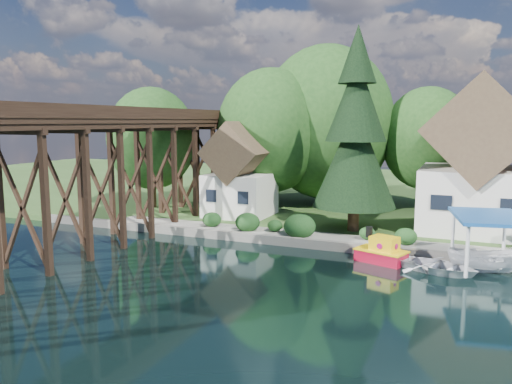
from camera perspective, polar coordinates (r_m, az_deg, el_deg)
ground at (r=25.27m, az=7.39°, el=-11.25°), size 140.00×140.00×0.00m
bank at (r=57.93m, az=16.43°, el=-0.27°), size 140.00×52.00×0.50m
seawall at (r=32.12m, az=18.23°, el=-6.80°), size 60.00×0.40×0.62m
promenade at (r=33.25m, az=21.89°, el=-6.09°), size 50.00×2.60×0.06m
trestle_bridge at (r=36.03m, az=-15.39°, el=3.04°), size 4.12×44.18×9.30m
house_left at (r=39.16m, az=23.90°, el=2.71°), size 7.64×8.64×11.02m
shed at (r=41.54m, az=-1.83°, el=1.85°), size 5.09×5.40×7.85m
bg_trees at (r=44.59m, az=16.19°, el=6.42°), size 49.90×13.30×10.57m
shrubs at (r=34.78m, az=4.20°, el=-3.72°), size 15.76×2.47×1.70m
conifer at (r=36.00m, az=11.32°, el=6.52°), size 5.86×5.86×14.44m
tugboat at (r=30.76m, az=14.18°, el=-6.67°), size 3.27×2.47×2.11m
boat_white_a at (r=29.81m, az=20.16°, el=-7.78°), size 4.98×4.17×0.89m
boat_canopy at (r=30.44m, az=24.86°, el=-5.86°), size 4.32×5.60×3.26m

